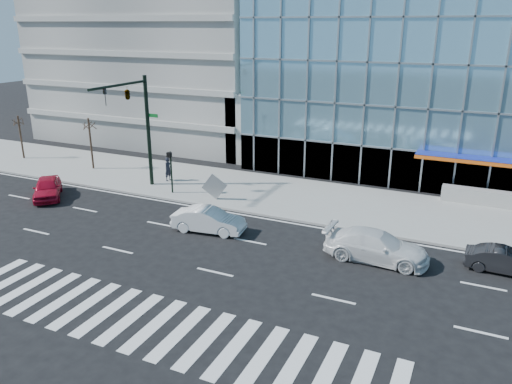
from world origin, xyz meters
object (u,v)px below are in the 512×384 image
(white_sedan, at_px, (209,220))
(tilted_panel, at_px, (214,187))
(street_tree_far, at_px, (18,121))
(pedestrian, at_px, (168,169))
(traffic_signal, at_px, (134,106))
(street_tree_near, at_px, (89,125))
(red_sedan, at_px, (47,188))
(ped_signal_post, at_px, (171,166))
(white_suv, at_px, (376,246))
(dark_sedan, at_px, (505,261))

(white_sedan, bearing_deg, tilted_panel, 18.36)
(street_tree_far, bearing_deg, pedestrian, -0.72)
(white_sedan, distance_m, pedestrian, 10.32)
(traffic_signal, xyz_separation_m, white_sedan, (8.18, -4.27, -5.46))
(white_sedan, bearing_deg, pedestrian, 40.00)
(street_tree_near, distance_m, red_sedan, 7.64)
(ped_signal_post, height_order, pedestrian, ped_signal_post)
(red_sedan, relative_size, pedestrian, 2.36)
(street_tree_far, bearing_deg, white_suv, -11.76)
(street_tree_far, height_order, white_suv, street_tree_far)
(white_suv, distance_m, tilted_panel, 12.68)
(white_suv, bearing_deg, street_tree_near, 75.54)
(traffic_signal, distance_m, tilted_panel, 7.84)
(pedestrian, bearing_deg, traffic_signal, 175.14)
(dark_sedan, xyz_separation_m, pedestrian, (-23.23, 5.35, 0.44))
(tilted_panel, bearing_deg, pedestrian, 144.59)
(ped_signal_post, xyz_separation_m, red_sedan, (-7.51, -4.16, -1.42))
(street_tree_near, xyz_separation_m, street_tree_far, (-8.00, 0.00, -0.33))
(red_sedan, bearing_deg, traffic_signal, -4.61)
(street_tree_far, distance_m, tilted_panel, 21.22)
(street_tree_near, height_order, white_suv, street_tree_near)
(street_tree_far, height_order, tilted_panel, street_tree_far)
(traffic_signal, height_order, street_tree_near, traffic_signal)
(white_suv, xyz_separation_m, red_sedan, (-22.86, 0.12, -0.05))
(dark_sedan, relative_size, pedestrian, 2.06)
(street_tree_near, relative_size, dark_sedan, 1.14)
(street_tree_far, relative_size, white_suv, 0.73)
(ped_signal_post, bearing_deg, traffic_signal, -171.48)
(pedestrian, bearing_deg, white_suv, -103.27)
(traffic_signal, xyz_separation_m, street_tree_near, (-7.00, 2.93, -2.39))
(traffic_signal, xyz_separation_m, white_suv, (17.84, -3.90, -5.39))
(street_tree_near, relative_size, white_sedan, 0.99)
(traffic_signal, bearing_deg, street_tree_near, 157.29)
(dark_sedan, bearing_deg, white_suv, 103.30)
(street_tree_near, bearing_deg, street_tree_far, 180.00)
(street_tree_near, distance_m, street_tree_far, 8.01)
(pedestrian, bearing_deg, street_tree_far, 97.07)
(street_tree_near, bearing_deg, tilted_panel, -10.94)
(ped_signal_post, xyz_separation_m, street_tree_near, (-9.50, 2.56, 1.64))
(traffic_signal, relative_size, dark_sedan, 2.16)
(street_tree_far, relative_size, dark_sedan, 1.05)
(red_sedan, bearing_deg, ped_signal_post, -12.69)
(traffic_signal, relative_size, ped_signal_post, 2.67)
(tilted_panel, bearing_deg, street_tree_far, 161.19)
(dark_sedan, distance_m, pedestrian, 23.84)
(white_suv, xyz_separation_m, white_sedan, (-9.66, -0.37, -0.07))
(pedestrian, relative_size, tilted_panel, 1.38)
(dark_sedan, bearing_deg, pedestrian, 78.22)
(ped_signal_post, relative_size, white_sedan, 0.70)
(dark_sedan, xyz_separation_m, tilted_panel, (-17.91, 3.05, 0.45))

